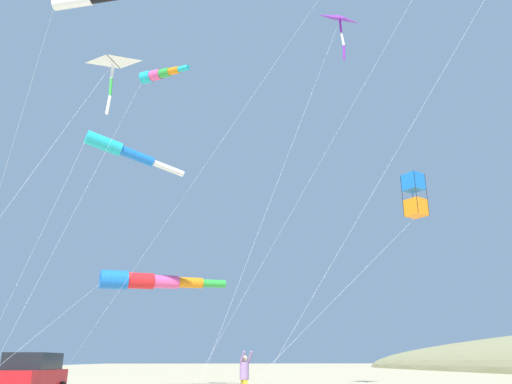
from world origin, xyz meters
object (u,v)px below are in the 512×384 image
object	(u,v)px
kite_delta_checkered_midright	(340,19)
kite_windsock_black_fish_shape	(158,75)
person_adult_flyer	(244,373)
kite_box_yellow_midlevel	(414,195)
parked_car	(30,375)
kite_delta_green_low_center	(113,62)
kite_windsock_orange_high_right	(122,150)
kite_windsock_purple_drifting	(148,281)

from	to	relation	value
kite_delta_checkered_midright	kite_windsock_black_fish_shape	bearing A→B (deg)	-8.58
person_adult_flyer	kite_box_yellow_midlevel	distance (m)	9.79
parked_car	kite_delta_green_low_center	size ratio (longest dim) A/B	0.37
kite_windsock_black_fish_shape	kite_delta_checkered_midright	world-z (taller)	kite_delta_checkered_midright
person_adult_flyer	kite_windsock_orange_high_right	bearing A→B (deg)	-38.67
kite_windsock_purple_drifting	kite_windsock_orange_high_right	bearing A→B (deg)	-41.97
person_adult_flyer	kite_windsock_black_fish_shape	size ratio (longest dim) A/B	0.11
parked_car	kite_windsock_black_fish_shape	xyz separation A→B (m)	(-4.18, -1.86, 15.83)
kite_delta_green_low_center	kite_box_yellow_midlevel	bearing A→B (deg)	-172.26
person_adult_flyer	kite_delta_green_low_center	size ratio (longest dim) A/B	0.16
kite_windsock_black_fish_shape	kite_delta_green_low_center	size ratio (longest dim) A/B	1.45
parked_car	kite_box_yellow_midlevel	bearing A→B (deg)	159.05
kite_windsock_orange_high_right	parked_car	bearing A→B (deg)	55.94
parked_car	kite_delta_green_low_center	bearing A→B (deg)	115.31
parked_car	kite_box_yellow_midlevel	world-z (taller)	kite_box_yellow_midlevel
kite_delta_checkered_midright	kite_box_yellow_midlevel	xyz separation A→B (m)	(-0.46, 6.02, -12.78)
kite_windsock_black_fish_shape	kite_delta_green_low_center	distance (m)	10.53
kite_windsock_black_fish_shape	kite_delta_green_low_center	world-z (taller)	kite_windsock_black_fish_shape
parked_car	person_adult_flyer	distance (m)	8.96
kite_windsock_purple_drifting	person_adult_flyer	bearing A→B (deg)	143.04
kite_box_yellow_midlevel	kite_windsock_orange_high_right	xyz separation A→B (m)	(12.60, -9.13, 5.14)
kite_windsock_black_fish_shape	kite_delta_checkered_midright	xyz separation A→B (m)	(-10.28, 1.55, 3.57)
kite_box_yellow_midlevel	kite_delta_checkered_midright	bearing A→B (deg)	-85.66
kite_delta_checkered_midright	kite_box_yellow_midlevel	size ratio (longest dim) A/B	2.49
kite_windsock_purple_drifting	kite_delta_checkered_midright	bearing A→B (deg)	173.08
person_adult_flyer	kite_delta_checkered_midright	world-z (taller)	kite_delta_checkered_midright
person_adult_flyer	kite_delta_checkered_midright	distance (m)	20.24
kite_delta_checkered_midright	kite_delta_green_low_center	world-z (taller)	kite_delta_checkered_midright
parked_car	kite_windsock_black_fish_shape	size ratio (longest dim) A/B	0.26
kite_windsock_black_fish_shape	kite_windsock_purple_drifting	xyz separation A→B (m)	(-0.24, 0.33, -11.62)
parked_car	kite_delta_green_low_center	xyz separation A→B (m)	(-3.44, 7.27, 10.62)
kite_delta_green_low_center	kite_windsock_purple_drifting	size ratio (longest dim) A/B	1.31
kite_windsock_black_fish_shape	kite_windsock_purple_drifting	size ratio (longest dim) A/B	1.89
kite_delta_green_low_center	kite_windsock_orange_high_right	distance (m)	10.81
parked_car	kite_windsock_orange_high_right	distance (m)	12.46
parked_car	person_adult_flyer	xyz separation A→B (m)	(-8.78, 1.76, 0.09)
person_adult_flyer	kite_delta_green_low_center	distance (m)	13.03
kite_delta_green_low_center	parked_car	bearing A→B (deg)	-64.69
kite_delta_checkered_midright	kite_windsock_purple_drifting	distance (m)	18.25
kite_box_yellow_midlevel	kite_windsock_purple_drifting	bearing A→B (deg)	-34.58
kite_delta_checkered_midright	kite_windsock_orange_high_right	bearing A→B (deg)	-14.38
person_adult_flyer	kite_windsock_purple_drifting	distance (m)	6.84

